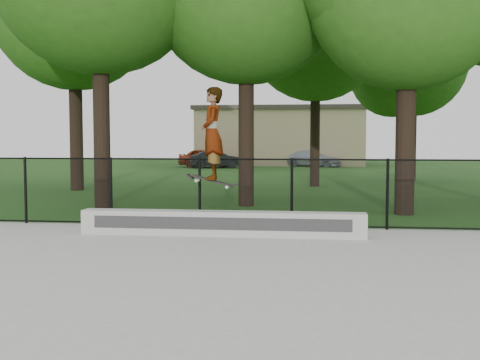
# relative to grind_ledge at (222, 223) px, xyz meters

# --- Properties ---
(ground) EXTENTS (100.00, 100.00, 0.00)m
(ground) POSITION_rel_grind_ledge_xyz_m (1.33, -4.70, -0.30)
(ground) COLOR #1E4B15
(ground) RESTS_ON ground
(concrete_slab) EXTENTS (14.00, 12.00, 0.06)m
(concrete_slab) POSITION_rel_grind_ledge_xyz_m (1.33, -4.70, -0.27)
(concrete_slab) COLOR #9C9C97
(concrete_slab) RESTS_ON ground
(grind_ledge) EXTENTS (5.63, 0.40, 0.48)m
(grind_ledge) POSITION_rel_grind_ledge_xyz_m (0.00, 0.00, 0.00)
(grind_ledge) COLOR #AEAFA9
(grind_ledge) RESTS_ON concrete_slab
(car_a) EXTENTS (3.78, 1.67, 1.27)m
(car_a) POSITION_rel_grind_ledge_xyz_m (-5.47, 28.68, 0.34)
(car_a) COLOR #98391B
(car_a) RESTS_ON ground
(car_b) EXTENTS (3.37, 1.90, 1.15)m
(car_b) POSITION_rel_grind_ledge_xyz_m (-4.60, 27.69, 0.28)
(car_b) COLOR black
(car_b) RESTS_ON ground
(car_c) EXTENTS (3.91, 2.70, 1.13)m
(car_c) POSITION_rel_grind_ledge_xyz_m (1.73, 30.37, 0.26)
(car_c) COLOR #A7AFBE
(car_c) RESTS_ON ground
(skater_airborne) EXTENTS (0.82, 0.73, 1.99)m
(skater_airborne) POSITION_rel_grind_ledge_xyz_m (-0.18, -0.04, 1.74)
(skater_airborne) COLOR black
(skater_airborne) RESTS_ON ground
(chainlink_fence) EXTENTS (16.06, 0.06, 1.50)m
(chainlink_fence) POSITION_rel_grind_ledge_xyz_m (1.33, 1.20, 0.51)
(chainlink_fence) COLOR black
(chainlink_fence) RESTS_ON concrete_slab
(distant_building) EXTENTS (12.40, 6.40, 4.30)m
(distant_building) POSITION_rel_grind_ledge_xyz_m (-0.67, 33.30, 1.86)
(distant_building) COLOR #C8AF8C
(distant_building) RESTS_ON ground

